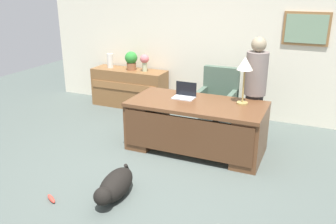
{
  "coord_description": "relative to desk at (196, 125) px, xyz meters",
  "views": [
    {
      "loc": [
        1.81,
        -3.73,
        2.33
      ],
      "look_at": [
        0.04,
        0.3,
        0.75
      ],
      "focal_mm": 38.13,
      "sensor_mm": 36.0,
      "label": 1
    }
  ],
  "objects": [
    {
      "name": "dog_toy_bone",
      "position": [
        -1.06,
        -1.91,
        -0.38
      ],
      "size": [
        0.2,
        0.14,
        0.05
      ],
      "primitive_type": "ellipsoid",
      "rotation": [
        0.0,
        0.0,
        2.62
      ],
      "color": "#E53F33",
      "rests_on": "ground_plane"
    },
    {
      "name": "laptop",
      "position": [
        -0.25,
        0.18,
        0.39
      ],
      "size": [
        0.32,
        0.22,
        0.22
      ],
      "color": "#B2B5BA",
      "rests_on": "desk"
    },
    {
      "name": "ground_plane",
      "position": [
        -0.25,
        -0.84,
        -0.41
      ],
      "size": [
        12.0,
        12.0,
        0.0
      ],
      "primitive_type": "plane",
      "color": "#4C5651"
    },
    {
      "name": "person_standing",
      "position": [
        0.71,
        0.61,
        0.43
      ],
      "size": [
        0.32,
        0.32,
        1.63
      ],
      "color": "#262323",
      "rests_on": "ground_plane"
    },
    {
      "name": "desk_lamp",
      "position": [
        0.61,
        0.23,
        0.87
      ],
      "size": [
        0.22,
        0.22,
        0.67
      ],
      "color": "#9E8447",
      "rests_on": "desk"
    },
    {
      "name": "dog_lying",
      "position": [
        -0.42,
        -1.56,
        -0.25
      ],
      "size": [
        0.36,
        0.82,
        0.3
      ],
      "color": "black",
      "rests_on": "ground_plane"
    },
    {
      "name": "back_wall",
      "position": [
        -0.24,
        1.76,
        0.95
      ],
      "size": [
        7.0,
        0.16,
        2.7
      ],
      "color": "beige",
      "rests_on": "ground_plane"
    },
    {
      "name": "desk",
      "position": [
        0.0,
        0.0,
        0.0
      ],
      "size": [
        1.94,
        0.94,
        0.74
      ],
      "color": "brown",
      "rests_on": "ground_plane"
    },
    {
      "name": "potted_plant",
      "position": [
        -1.83,
        1.41,
        0.54
      ],
      "size": [
        0.24,
        0.24,
        0.36
      ],
      "color": "brown",
      "rests_on": "credenza"
    },
    {
      "name": "armchair",
      "position": [
        0.04,
        0.98,
        0.06
      ],
      "size": [
        0.6,
        0.59,
        1.03
      ],
      "color": "#475B4C",
      "rests_on": "ground_plane"
    },
    {
      "name": "vase_with_flowers",
      "position": [
        -1.54,
        1.41,
        0.55
      ],
      "size": [
        0.17,
        0.17,
        0.33
      ],
      "color": "#AFBC95",
      "rests_on": "credenza"
    },
    {
      "name": "vase_empty",
      "position": [
        -2.31,
        1.41,
        0.49
      ],
      "size": [
        0.12,
        0.12,
        0.29
      ],
      "primitive_type": "cylinder",
      "color": "silver",
      "rests_on": "credenza"
    },
    {
      "name": "credenza",
      "position": [
        -1.89,
        1.4,
        -0.03
      ],
      "size": [
        1.5,
        0.5,
        0.75
      ],
      "color": "brown",
      "rests_on": "ground_plane"
    }
  ]
}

